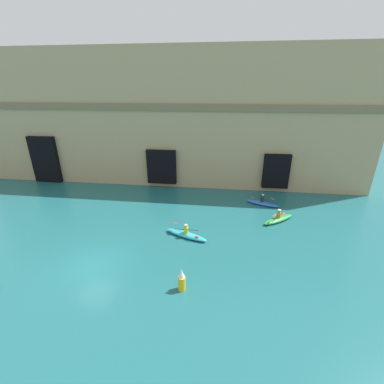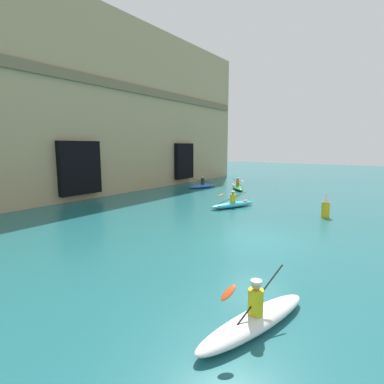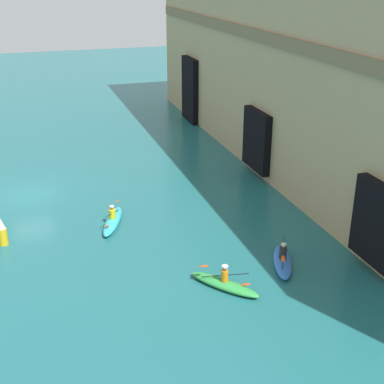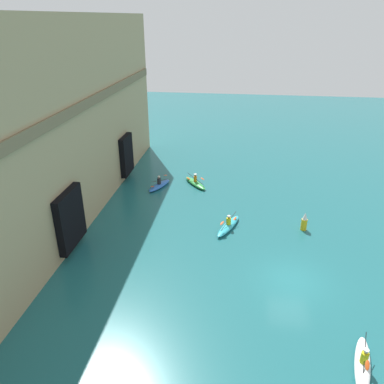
% 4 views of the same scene
% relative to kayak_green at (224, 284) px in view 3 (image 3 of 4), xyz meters
% --- Properties ---
extents(ground_plane, '(120.00, 120.00, 0.00)m').
position_rel_kayak_green_xyz_m(ground_plane, '(-13.33, -7.66, -0.22)').
color(ground_plane, '#1E6066').
extents(cliff_bluff, '(45.44, 7.75, 14.82)m').
position_rel_kayak_green_xyz_m(cliff_bluff, '(-11.98, 10.64, 7.16)').
color(cliff_bluff, tan).
rests_on(cliff_bluff, ground).
extents(kayak_green, '(3.12, 2.66, 1.12)m').
position_rel_kayak_green_xyz_m(kayak_green, '(0.00, 0.00, 0.00)').
color(kayak_green, green).
rests_on(kayak_green, ground).
extents(kayak_blue, '(3.22, 1.94, 1.12)m').
position_rel_kayak_green_xyz_m(kayak_blue, '(-0.99, 3.28, -0.00)').
color(kayak_blue, blue).
rests_on(kayak_blue, ground).
extents(kayak_cyan, '(3.59, 1.97, 1.09)m').
position_rel_kayak_green_xyz_m(kayak_cyan, '(-7.65, -3.51, 0.01)').
color(kayak_cyan, '#33B2C6').
rests_on(kayak_cyan, ground).
extents(marker_buoy, '(0.44, 0.44, 1.44)m').
position_rel_kayak_green_xyz_m(marker_buoy, '(-7.07, -9.12, 0.45)').
color(marker_buoy, yellow).
rests_on(marker_buoy, ground).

